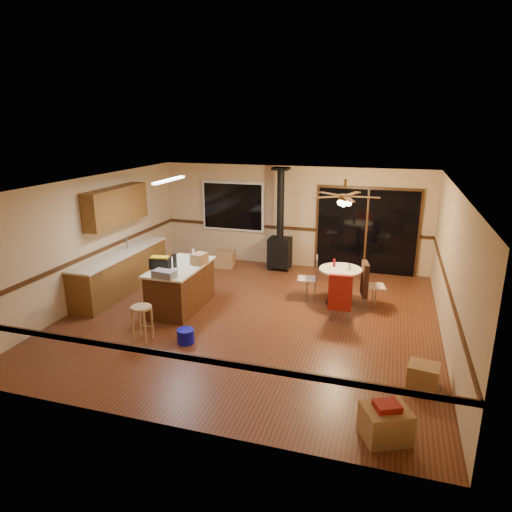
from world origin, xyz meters
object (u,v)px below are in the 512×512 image
at_px(toolbox_black, 160,263).
at_px(box_corner_a, 386,423).
at_px(wood_stove, 280,242).
at_px(box_corner_b, 423,376).
at_px(bar_stool, 142,324).
at_px(toolbox_grey, 164,274).
at_px(chair_right, 366,279).
at_px(chair_near, 340,292).
at_px(blue_bucket, 186,336).
at_px(chair_left, 312,273).
at_px(box_under_window, 224,259).
at_px(dining_table, 340,280).
at_px(kitchen_island, 181,287).

bearing_deg(toolbox_black, box_corner_a, -31.40).
distance_m(wood_stove, box_corner_b, 5.75).
xyz_separation_m(bar_stool, box_corner_a, (4.11, -1.42, -0.12)).
bearing_deg(toolbox_grey, bar_stool, -92.51).
bearing_deg(wood_stove, chair_right, -39.87).
bearing_deg(chair_near, box_corner_b, -52.64).
distance_m(toolbox_black, bar_stool, 1.47).
bearing_deg(box_corner_a, blue_bucket, 155.12).
relative_size(bar_stool, box_corner_b, 1.51).
height_order(chair_left, box_corner_b, chair_left).
relative_size(wood_stove, box_under_window, 4.79).
relative_size(blue_bucket, chair_near, 0.42).
relative_size(wood_stove, toolbox_grey, 5.88).
height_order(dining_table, box_corner_b, dining_table).
bearing_deg(blue_bucket, chair_near, 34.13).
bearing_deg(bar_stool, blue_bucket, 10.43).
bearing_deg(toolbox_grey, box_under_window, 92.95).
distance_m(blue_bucket, chair_near, 2.96).
relative_size(toolbox_grey, chair_left, 0.83).
xyz_separation_m(dining_table, chair_right, (0.52, 0.01, 0.07)).
distance_m(chair_near, box_under_window, 4.22).
height_order(kitchen_island, blue_bucket, kitchen_island).
relative_size(kitchen_island, chair_near, 2.40).
relative_size(chair_left, chair_right, 0.74).
bearing_deg(dining_table, kitchen_island, -159.70).
height_order(toolbox_black, box_corner_b, toolbox_black).
xyz_separation_m(wood_stove, box_corner_a, (2.81, -6.00, -0.52)).
bearing_deg(kitchen_island, chair_left, 26.88).
bearing_deg(bar_stool, kitchen_island, 90.04).
bearing_deg(blue_bucket, box_under_window, 101.93).
relative_size(blue_bucket, box_corner_b, 0.70).
distance_m(chair_near, chair_right, 0.99).
distance_m(chair_left, box_corner_b, 3.61).
height_order(toolbox_black, dining_table, toolbox_black).
bearing_deg(box_corner_a, kitchen_island, 144.34).
bearing_deg(toolbox_grey, wood_stove, 71.47).
distance_m(chair_left, chair_near, 1.22).
xyz_separation_m(blue_bucket, box_under_window, (-0.89, 4.23, 0.09)).
bearing_deg(dining_table, toolbox_grey, -148.51).
distance_m(wood_stove, box_corner_a, 6.65).
bearing_deg(blue_bucket, wood_stove, 82.91).
relative_size(wood_stove, box_corner_b, 5.94).
xyz_separation_m(bar_stool, blue_bucket, (0.75, 0.14, -0.20)).
bearing_deg(box_under_window, bar_stool, -88.06).
xyz_separation_m(bar_stool, chair_near, (3.17, 1.78, 0.28)).
relative_size(toolbox_grey, box_corner_a, 0.80).
xyz_separation_m(box_under_window, box_corner_a, (4.26, -5.79, -0.01)).
bearing_deg(chair_near, toolbox_grey, -162.80).
xyz_separation_m(chair_near, chair_right, (0.41, 0.90, 0.00)).
bearing_deg(kitchen_island, chair_right, 17.73).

